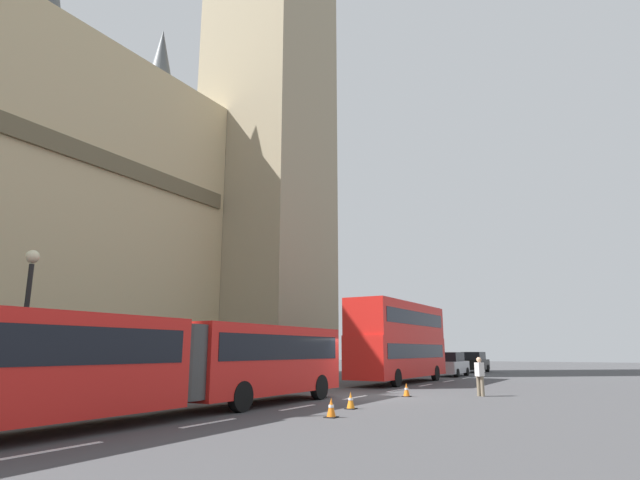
% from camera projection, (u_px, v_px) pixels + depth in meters
% --- Properties ---
extents(ground_plane, '(160.00, 160.00, 0.00)m').
position_uv_depth(ground_plane, '(360.00, 397.00, 22.43)').
color(ground_plane, '#424244').
extents(lane_centre_marking, '(34.40, 0.16, 0.01)m').
position_uv_depth(lane_centre_marking, '(377.00, 394.00, 24.03)').
color(lane_centre_marking, silver).
rests_on(lane_centre_marking, ground_plane).
extents(articulated_bus, '(17.53, 2.54, 2.90)m').
position_uv_depth(articulated_bus, '(171.00, 358.00, 15.94)').
color(articulated_bus, red).
rests_on(articulated_bus, ground_plane).
extents(double_decker_bus, '(10.92, 2.54, 4.90)m').
position_uv_depth(double_decker_bus, '(399.00, 339.00, 32.40)').
color(double_decker_bus, red).
rests_on(double_decker_bus, ground_plane).
extents(sedan_lead, '(4.40, 1.86, 1.85)m').
position_uv_depth(sedan_lead, '(451.00, 364.00, 40.38)').
color(sedan_lead, '#B7B7BC').
rests_on(sedan_lead, ground_plane).
extents(sedan_trailing, '(4.40, 1.86, 1.85)m').
position_uv_depth(sedan_trailing, '(475.00, 362.00, 47.76)').
color(sedan_trailing, black).
rests_on(sedan_trailing, ground_plane).
extents(traffic_cone_west, '(0.36, 0.36, 0.58)m').
position_uv_depth(traffic_cone_west, '(331.00, 408.00, 15.55)').
color(traffic_cone_west, black).
rests_on(traffic_cone_west, ground_plane).
extents(traffic_cone_middle, '(0.36, 0.36, 0.58)m').
position_uv_depth(traffic_cone_middle, '(351.00, 401.00, 17.81)').
color(traffic_cone_middle, black).
rests_on(traffic_cone_middle, ground_plane).
extents(traffic_cone_east, '(0.36, 0.36, 0.58)m').
position_uv_depth(traffic_cone_east, '(406.00, 390.00, 22.55)').
color(traffic_cone_east, black).
rests_on(traffic_cone_east, ground_plane).
extents(street_lamp, '(0.44, 0.44, 5.27)m').
position_uv_depth(street_lamp, '(25.00, 317.00, 16.67)').
color(street_lamp, black).
rests_on(street_lamp, ground_plane).
extents(pedestrian_near_cones, '(0.46, 0.37, 1.69)m').
position_uv_depth(pedestrian_near_cones, '(480.00, 375.00, 22.85)').
color(pedestrian_near_cones, '#726651').
rests_on(pedestrian_near_cones, ground_plane).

